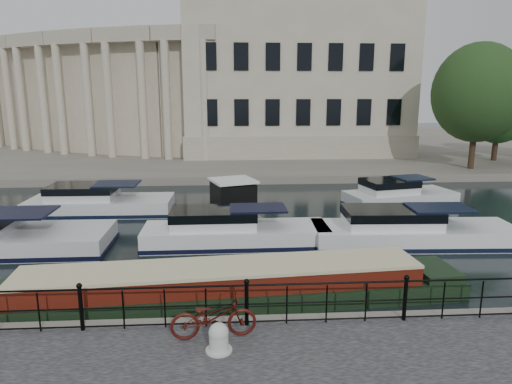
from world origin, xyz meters
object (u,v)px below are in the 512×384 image
narrowboat (222,292)px  harbour_hut (233,203)px  bicycle (214,317)px  mooring_bollard (219,338)px

narrowboat → harbour_hut: (0.45, 8.88, 0.59)m
bicycle → harbour_hut: size_ratio=0.61×
bicycle → mooring_bollard: bearing=-173.4°
harbour_hut → bicycle: bearing=-112.0°
mooring_bollard → harbour_hut: 12.38m
bicycle → harbour_hut: (0.62, 11.77, -0.13)m
bicycle → mooring_bollard: size_ratio=2.99×
bicycle → narrowboat: bearing=-8.9°
mooring_bollard → harbour_hut: harbour_hut is taller
mooring_bollard → harbour_hut: size_ratio=0.20×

